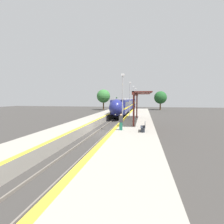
{
  "coord_description": "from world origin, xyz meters",
  "views": [
    {
      "loc": [
        4.72,
        -19.7,
        4.05
      ],
      "look_at": [
        0.59,
        2.95,
        2.2
      ],
      "focal_mm": 28.0,
      "sensor_mm": 36.0,
      "label": 1
    }
  ],
  "objects_px": {
    "train": "(128,104)",
    "lamppost_near": "(123,96)",
    "lamppost_mid": "(130,97)",
    "lamppost_far": "(133,97)",
    "railway_signal": "(117,104)",
    "lamppost_farthest": "(135,97)",
    "platform_bench": "(144,126)",
    "person_waiting": "(121,122)"
  },
  "relations": [
    {
      "from": "train",
      "to": "lamppost_near",
      "type": "distance_m",
      "value": 32.01
    },
    {
      "from": "lamppost_mid",
      "to": "lamppost_far",
      "type": "bearing_deg",
      "value": 90.0
    },
    {
      "from": "train",
      "to": "lamppost_mid",
      "type": "xyz_separation_m",
      "value": [
        2.31,
        -21.54,
        2.01
      ]
    },
    {
      "from": "railway_signal",
      "to": "lamppost_farthest",
      "type": "xyz_separation_m",
      "value": [
        4.29,
        7.83,
        1.67
      ]
    },
    {
      "from": "train",
      "to": "lamppost_mid",
      "type": "distance_m",
      "value": 21.76
    },
    {
      "from": "railway_signal",
      "to": "lamppost_far",
      "type": "relative_size",
      "value": 0.73
    },
    {
      "from": "lamppost_far",
      "to": "railway_signal",
      "type": "bearing_deg",
      "value": 149.83
    },
    {
      "from": "lamppost_mid",
      "to": "lamppost_near",
      "type": "bearing_deg",
      "value": -90.0
    },
    {
      "from": "lamppost_mid",
      "to": "railway_signal",
      "type": "bearing_deg",
      "value": 108.5
    },
    {
      "from": "platform_bench",
      "to": "person_waiting",
      "type": "distance_m",
      "value": 2.2
    },
    {
      "from": "platform_bench",
      "to": "lamppost_farthest",
      "type": "distance_m",
      "value": 34.87
    },
    {
      "from": "platform_bench",
      "to": "lamppost_farthest",
      "type": "xyz_separation_m",
      "value": [
        -2.43,
        34.66,
        2.85
      ]
    },
    {
      "from": "person_waiting",
      "to": "railway_signal",
      "type": "bearing_deg",
      "value": 99.72
    },
    {
      "from": "train",
      "to": "railway_signal",
      "type": "height_order",
      "value": "railway_signal"
    },
    {
      "from": "train",
      "to": "platform_bench",
      "type": "xyz_separation_m",
      "value": [
        4.74,
        -35.57,
        -0.84
      ]
    },
    {
      "from": "railway_signal",
      "to": "lamppost_mid",
      "type": "xyz_separation_m",
      "value": [
        4.29,
        -12.81,
        1.67
      ]
    },
    {
      "from": "lamppost_near",
      "to": "railway_signal",
      "type": "bearing_deg",
      "value": 100.5
    },
    {
      "from": "train",
      "to": "lamppost_far",
      "type": "bearing_deg",
      "value": -78.35
    },
    {
      "from": "train",
      "to": "lamppost_farthest",
      "type": "relative_size",
      "value": 7.95
    },
    {
      "from": "train",
      "to": "lamppost_near",
      "type": "height_order",
      "value": "lamppost_near"
    },
    {
      "from": "railway_signal",
      "to": "lamppost_near",
      "type": "height_order",
      "value": "lamppost_near"
    },
    {
      "from": "platform_bench",
      "to": "person_waiting",
      "type": "relative_size",
      "value": 0.94
    },
    {
      "from": "platform_bench",
      "to": "railway_signal",
      "type": "relative_size",
      "value": 0.35
    },
    {
      "from": "railway_signal",
      "to": "lamppost_farthest",
      "type": "bearing_deg",
      "value": 61.3
    },
    {
      "from": "platform_bench",
      "to": "person_waiting",
      "type": "bearing_deg",
      "value": 173.68
    },
    {
      "from": "person_waiting",
      "to": "lamppost_mid",
      "type": "bearing_deg",
      "value": 91.12
    },
    {
      "from": "lamppost_mid",
      "to": "person_waiting",
      "type": "bearing_deg",
      "value": -88.88
    },
    {
      "from": "person_waiting",
      "to": "lamppost_near",
      "type": "height_order",
      "value": "lamppost_near"
    },
    {
      "from": "lamppost_near",
      "to": "lamppost_farthest",
      "type": "xyz_separation_m",
      "value": [
        0.0,
        30.96,
        0.0
      ]
    },
    {
      "from": "railway_signal",
      "to": "platform_bench",
      "type": "bearing_deg",
      "value": -75.95
    },
    {
      "from": "train",
      "to": "platform_bench",
      "type": "distance_m",
      "value": 35.89
    },
    {
      "from": "platform_bench",
      "to": "lamppost_farthest",
      "type": "height_order",
      "value": "lamppost_farthest"
    },
    {
      "from": "train",
      "to": "lamppost_far",
      "type": "xyz_separation_m",
      "value": [
        2.31,
        -11.22,
        2.01
      ]
    },
    {
      "from": "lamppost_near",
      "to": "platform_bench",
      "type": "bearing_deg",
      "value": -56.74
    },
    {
      "from": "platform_bench",
      "to": "railway_signal",
      "type": "bearing_deg",
      "value": 104.05
    },
    {
      "from": "lamppost_near",
      "to": "lamppost_far",
      "type": "height_order",
      "value": "same"
    },
    {
      "from": "person_waiting",
      "to": "railway_signal",
      "type": "height_order",
      "value": "railway_signal"
    },
    {
      "from": "lamppost_mid",
      "to": "platform_bench",
      "type": "bearing_deg",
      "value": -80.17
    },
    {
      "from": "lamppost_mid",
      "to": "lamppost_far",
      "type": "height_order",
      "value": "same"
    },
    {
      "from": "train",
      "to": "lamppost_near",
      "type": "bearing_deg",
      "value": -85.85
    },
    {
      "from": "lamppost_far",
      "to": "lamppost_farthest",
      "type": "bearing_deg",
      "value": 90.0
    },
    {
      "from": "platform_bench",
      "to": "lamppost_mid",
      "type": "relative_size",
      "value": 0.26
    }
  ]
}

